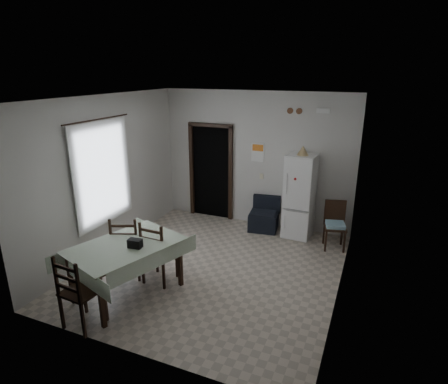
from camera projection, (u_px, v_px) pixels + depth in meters
ground at (213, 268)px, 6.54m from camera, size 4.50×4.50×0.00m
ceiling at (211, 98)px, 5.63m from camera, size 4.20×4.50×0.02m
wall_back at (256, 160)px, 8.06m from camera, size 4.20×0.02×2.90m
wall_front at (127, 247)px, 4.12m from camera, size 4.20×0.02×2.90m
wall_left at (108, 176)px, 6.86m from camera, size 0.02×4.50×2.90m
wall_right at (346, 207)px, 5.31m from camera, size 0.02×4.50×2.90m
doorway at (215, 170)px, 8.74m from camera, size 1.06×0.52×2.22m
window_recess at (98, 173)px, 6.67m from camera, size 0.10×1.20×1.60m
curtain at (103, 173)px, 6.63m from camera, size 0.02×1.45×1.85m
curtain_rod at (98, 119)px, 6.33m from camera, size 0.02×1.60×0.02m
calendar at (258, 152)px, 7.97m from camera, size 0.28×0.02×0.40m
calendar_image at (258, 148)px, 7.94m from camera, size 0.24×0.01×0.14m
light_switch at (262, 176)px, 8.10m from camera, size 0.08×0.02×0.12m
vent_left at (290, 111)px, 7.45m from camera, size 0.12×0.03×0.12m
vent_right at (299, 111)px, 7.38m from camera, size 0.12×0.03×0.12m
emergency_light at (323, 111)px, 7.18m from camera, size 0.25×0.07×0.09m
fridge at (300, 196)px, 7.57m from camera, size 0.59×0.59×1.72m
tan_cone at (303, 150)px, 7.23m from camera, size 0.25×0.25×0.19m
navy_seat at (264, 214)px, 8.00m from camera, size 0.66×0.65×0.71m
corner_chair at (335, 226)px, 7.13m from camera, size 0.49×0.49×0.92m
dining_table at (128, 270)px, 5.68m from camera, size 1.51×1.85×0.83m
black_bag at (135, 243)px, 5.44m from camera, size 0.21×0.14×0.13m
dining_chair_far_left at (128, 245)px, 6.17m from camera, size 0.61×0.61×1.09m
dining_chair_far_right at (159, 251)px, 6.01m from camera, size 0.47×0.47×1.07m
dining_chair_near_head at (81, 290)px, 4.93m from camera, size 0.49×0.49×1.07m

